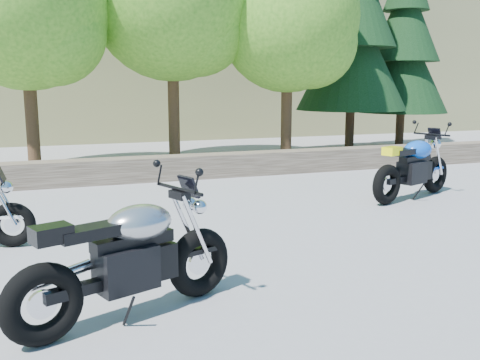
# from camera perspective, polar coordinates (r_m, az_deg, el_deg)

# --- Properties ---
(ground) EXTENTS (90.00, 90.00, 0.00)m
(ground) POSITION_cam_1_polar(r_m,az_deg,el_deg) (6.29, 1.35, -8.38)
(ground) COLOR gray
(ground) RESTS_ON ground
(stone_wall) EXTENTS (22.00, 0.55, 0.50)m
(stone_wall) POSITION_cam_1_polar(r_m,az_deg,el_deg) (11.41, -8.57, 1.24)
(stone_wall) COLOR #473C2F
(stone_wall) RESTS_ON ground
(tree_decid_left) EXTENTS (3.67, 3.67, 5.62)m
(tree_decid_left) POSITION_cam_1_polar(r_m,az_deg,el_deg) (12.81, -21.55, 16.83)
(tree_decid_left) COLOR #382314
(tree_decid_left) RESTS_ON ground
(tree_decid_right) EXTENTS (3.54, 3.54, 5.41)m
(tree_decid_right) POSITION_cam_1_polar(r_m,az_deg,el_deg) (13.88, 5.65, 16.34)
(tree_decid_right) COLOR #382314
(tree_decid_right) RESTS_ON ground
(conifer_near) EXTENTS (3.17, 3.17, 7.06)m
(conifer_near) POSITION_cam_1_polar(r_m,az_deg,el_deg) (16.18, 12.00, 15.93)
(conifer_near) COLOR #382314
(conifer_near) RESTS_ON ground
(conifer_far) EXTENTS (2.82, 2.82, 6.27)m
(conifer_far) POSITION_cam_1_polar(r_m,az_deg,el_deg) (17.86, 17.12, 13.83)
(conifer_far) COLOR #382314
(conifer_far) RESTS_ON ground
(silver_bike) EXTENTS (2.08, 0.99, 1.09)m
(silver_bike) POSITION_cam_1_polar(r_m,az_deg,el_deg) (4.71, -11.69, -8.25)
(silver_bike) COLOR black
(silver_bike) RESTS_ON ground
(blue_bike) EXTENTS (2.15, 1.02, 1.12)m
(blue_bike) POSITION_cam_1_polar(r_m,az_deg,el_deg) (9.91, 18.00, 1.24)
(blue_bike) COLOR black
(blue_bike) RESTS_ON ground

